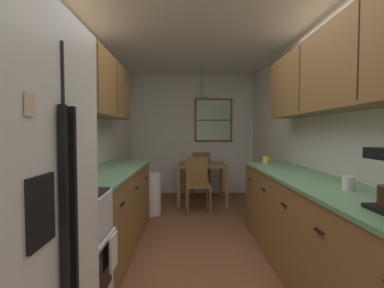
{
  "coord_description": "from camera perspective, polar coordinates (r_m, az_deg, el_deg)",
  "views": [
    {
      "loc": [
        -0.14,
        -2.3,
        1.32
      ],
      "look_at": [
        -0.06,
        1.39,
        1.16
      ],
      "focal_mm": 25.74,
      "sensor_mm": 36.0,
      "label": 1
    }
  ],
  "objects": [
    {
      "name": "ceiling_slab",
      "position": [
        3.54,
        1.26,
        23.49
      ],
      "size": [
        4.4,
        9.0,
        0.08
      ],
      "primitive_type": "cube",
      "color": "white"
    },
    {
      "name": "mug_spare",
      "position": [
        2.29,
        29.67,
        -7.08
      ],
      "size": [
        0.12,
        0.08,
        0.1
      ],
      "color": "white",
      "rests_on": "counter_right"
    },
    {
      "name": "pendant_light",
      "position": [
        5.23,
        1.97,
        10.07
      ],
      "size": [
        0.3,
        0.3,
        0.59
      ],
      "color": "black"
    },
    {
      "name": "microwave_over_range",
      "position": [
        2.0,
        -30.84,
        12.1
      ],
      "size": [
        0.39,
        0.58,
        0.36
      ],
      "color": "black"
    },
    {
      "name": "wall_right",
      "position": [
        3.62,
        23.11,
        1.57
      ],
      "size": [
        0.1,
        9.0,
        2.55
      ],
      "primitive_type": "cube",
      "color": "silver",
      "rests_on": "ground"
    },
    {
      "name": "counter_left",
      "position": [
        3.29,
        -16.72,
        -12.92
      ],
      "size": [
        0.64,
        2.1,
        0.9
      ],
      "color": "brown",
      "rests_on": "ground"
    },
    {
      "name": "trash_bin",
      "position": [
        4.52,
        -8.4,
        -10.16
      ],
      "size": [
        0.3,
        0.3,
        0.67
      ],
      "primitive_type": "cylinder",
      "color": "white",
      "rests_on": "ground"
    },
    {
      "name": "upper_cabinets_left",
      "position": [
        3.22,
        -19.73,
        11.82
      ],
      "size": [
        0.33,
        2.18,
        0.69
      ],
      "color": "brown"
    },
    {
      "name": "mug_by_coffeemaker",
      "position": [
        3.89,
        15.03,
        -3.13
      ],
      "size": [
        0.12,
        0.09,
        0.09
      ],
      "color": "#E5CC4C",
      "rests_on": "counter_right"
    },
    {
      "name": "upper_cabinets_right",
      "position": [
        2.64,
        28.71,
        13.74
      ],
      "size": [
        0.33,
        2.82,
        0.7
      ],
      "color": "brown"
    },
    {
      "name": "wall_back",
      "position": [
        5.95,
        0.17,
        2.02
      ],
      "size": [
        4.4,
        0.1,
        2.55
      ],
      "primitive_type": "cube",
      "color": "silver",
      "rests_on": "ground"
    },
    {
      "name": "dish_towel",
      "position": [
        2.1,
        -15.97,
        -20.6
      ],
      "size": [
        0.02,
        0.16,
        0.24
      ],
      "primitive_type": "cube",
      "color": "white"
    },
    {
      "name": "stove_range",
      "position": [
        2.1,
        -27.18,
        -21.6
      ],
      "size": [
        0.66,
        0.58,
        1.1
      ],
      "color": "silver",
      "rests_on": "ground"
    },
    {
      "name": "back_window",
      "position": [
        5.91,
        4.46,
        4.94
      ],
      "size": [
        0.8,
        0.05,
        0.92
      ],
      "color": "brown"
    },
    {
      "name": "ground_plane",
      "position": [
        3.56,
        1.22,
        -19.3
      ],
      "size": [
        12.0,
        12.0,
        0.0
      ],
      "primitive_type": "plane",
      "color": "brown"
    },
    {
      "name": "dining_chair_far",
      "position": [
        5.89,
        1.9,
        -5.55
      ],
      "size": [
        0.41,
        0.41,
        0.9
      ],
      "color": "brown",
      "rests_on": "ground"
    },
    {
      "name": "table_serving_bowl",
      "position": [
        5.12,
        0.85,
        -3.93
      ],
      "size": [
        0.17,
        0.17,
        0.06
      ],
      "primitive_type": "cylinder",
      "color": "silver",
      "rests_on": "dining_table"
    },
    {
      "name": "counter_right",
      "position": [
        2.71,
        24.86,
        -16.46
      ],
      "size": [
        0.64,
        3.14,
        0.9
      ],
      "color": "brown",
      "rests_on": "ground"
    },
    {
      "name": "dining_chair_near",
      "position": [
        4.61,
        1.13,
        -7.78
      ],
      "size": [
        0.42,
        0.42,
        0.9
      ],
      "color": "brown",
      "rests_on": "ground"
    },
    {
      "name": "dining_table",
      "position": [
        5.23,
        1.95,
        -5.32
      ],
      "size": [
        0.9,
        0.87,
        0.72
      ],
      "color": "olive",
      "rests_on": "ground"
    },
    {
      "name": "storage_canister",
      "position": [
        2.35,
        -22.83,
        -5.99
      ],
      "size": [
        0.13,
        0.13,
        0.16
      ],
      "color": "red",
      "rests_on": "counter_left"
    },
    {
      "name": "wall_left",
      "position": [
        3.52,
        -21.32,
        1.58
      ],
      "size": [
        0.1,
        9.0,
        2.55
      ],
      "primitive_type": "cube",
      "color": "silver",
      "rests_on": "ground"
    }
  ]
}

